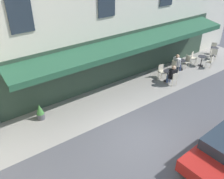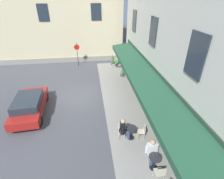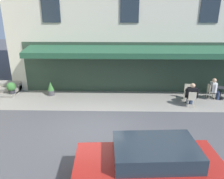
{
  "view_description": "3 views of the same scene",
  "coord_description": "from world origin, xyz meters",
  "px_view_note": "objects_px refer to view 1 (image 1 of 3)",
  "views": [
    {
      "loc": [
        6.16,
        6.37,
        7.98
      ],
      "look_at": [
        -0.43,
        -2.74,
        1.16
      ],
      "focal_mm": 39.49,
      "sensor_mm": 36.0,
      "label": 1
    },
    {
      "loc": [
        -12.02,
        -1.0,
        7.23
      ],
      "look_at": [
        -1.27,
        -2.46,
        1.07
      ],
      "focal_mm": 27.2,
      "sensor_mm": 36.0,
      "label": 2
    },
    {
      "loc": [
        -0.97,
        8.59,
        4.87
      ],
      "look_at": [
        -0.68,
        -2.94,
        0.81
      ],
      "focal_mm": 34.75,
      "sensor_mm": 36.0,
      "label": 3
    }
  ],
  "objects_px": {
    "cafe_table_far_end": "(168,75)",
    "seated_companion_in_black": "(172,74)",
    "cafe_table_near_entrance": "(181,63)",
    "cafe_chair_cream_by_window": "(187,61)",
    "cafe_chair_cream_back_row": "(210,61)",
    "cafe_table_mid_terrace": "(214,51)",
    "cafe_chair_cream_corner_left": "(162,70)",
    "cafe_chair_cream_kerbside": "(214,53)",
    "cafe_chair_cream_under_awning": "(193,57)",
    "potted_plant_under_sign": "(40,112)",
    "cafe_chair_cream_near_door": "(175,65)",
    "cafe_chair_cream_facing_street": "(214,47)",
    "cafe_chair_cream_corner_right": "(174,78)",
    "cafe_table_streetside": "(202,60)",
    "seated_patron_in_white": "(177,62)"
  },
  "relations": [
    {
      "from": "cafe_chair_cream_corner_left",
      "to": "seated_patron_in_white",
      "type": "xyz_separation_m",
      "value": [
        -1.54,
        -0.0,
        0.15
      ]
    },
    {
      "from": "cafe_table_far_end",
      "to": "cafe_chair_cream_corner_right",
      "type": "bearing_deg",
      "value": 81.88
    },
    {
      "from": "cafe_chair_cream_facing_street",
      "to": "seated_companion_in_black",
      "type": "xyz_separation_m",
      "value": [
        6.58,
        1.47,
        0.16
      ]
    },
    {
      "from": "cafe_chair_cream_near_door",
      "to": "seated_patron_in_white",
      "type": "bearing_deg",
      "value": 179.6
    },
    {
      "from": "cafe_chair_cream_facing_street",
      "to": "cafe_table_streetside",
      "type": "relative_size",
      "value": 1.21
    },
    {
      "from": "cafe_chair_cream_near_door",
      "to": "cafe_chair_cream_under_awning",
      "type": "height_order",
      "value": "same"
    },
    {
      "from": "seated_companion_in_black",
      "to": "cafe_chair_cream_kerbside",
      "type": "bearing_deg",
      "value": -172.66
    },
    {
      "from": "cafe_chair_cream_near_door",
      "to": "potted_plant_under_sign",
      "type": "bearing_deg",
      "value": -2.46
    },
    {
      "from": "cafe_table_streetside",
      "to": "cafe_chair_cream_corner_right",
      "type": "height_order",
      "value": "cafe_chair_cream_corner_right"
    },
    {
      "from": "cafe_chair_cream_by_window",
      "to": "cafe_table_mid_terrace",
      "type": "bearing_deg",
      "value": -179.17
    },
    {
      "from": "cafe_chair_cream_facing_street",
      "to": "cafe_chair_cream_corner_left",
      "type": "bearing_deg",
      "value": 3.85
    },
    {
      "from": "cafe_chair_cream_facing_street",
      "to": "cafe_chair_cream_corner_right",
      "type": "distance_m",
      "value": 6.82
    },
    {
      "from": "cafe_chair_cream_facing_street",
      "to": "cafe_chair_cream_corner_right",
      "type": "height_order",
      "value": "same"
    },
    {
      "from": "cafe_chair_cream_near_door",
      "to": "cafe_chair_cream_facing_street",
      "type": "relative_size",
      "value": 1.0
    },
    {
      "from": "cafe_chair_cream_kerbside",
      "to": "cafe_chair_cream_corner_right",
      "type": "relative_size",
      "value": 1.0
    },
    {
      "from": "seated_companion_in_black",
      "to": "potted_plant_under_sign",
      "type": "height_order",
      "value": "seated_companion_in_black"
    },
    {
      "from": "cafe_chair_cream_back_row",
      "to": "cafe_chair_cream_under_awning",
      "type": "height_order",
      "value": "same"
    },
    {
      "from": "cafe_chair_cream_kerbside",
      "to": "potted_plant_under_sign",
      "type": "distance_m",
      "value": 13.81
    },
    {
      "from": "potted_plant_under_sign",
      "to": "cafe_chair_cream_kerbside",
      "type": "bearing_deg",
      "value": 176.92
    },
    {
      "from": "cafe_table_near_entrance",
      "to": "cafe_table_mid_terrace",
      "type": "xyz_separation_m",
      "value": [
        -3.98,
        -0.05,
        0.0
      ]
    },
    {
      "from": "cafe_chair_cream_by_window",
      "to": "cafe_table_far_end",
      "type": "height_order",
      "value": "cafe_chair_cream_by_window"
    },
    {
      "from": "cafe_chair_cream_facing_street",
      "to": "cafe_table_streetside",
      "type": "bearing_deg",
      "value": 17.92
    },
    {
      "from": "seated_companion_in_black",
      "to": "cafe_chair_cream_back_row",
      "type": "bearing_deg",
      "value": 179.73
    },
    {
      "from": "cafe_table_near_entrance",
      "to": "cafe_chair_cream_by_window",
      "type": "bearing_deg",
      "value": 179.72
    },
    {
      "from": "cafe_table_far_end",
      "to": "seated_companion_in_black",
      "type": "relative_size",
      "value": 0.56
    },
    {
      "from": "cafe_chair_cream_corner_left",
      "to": "seated_companion_in_black",
      "type": "bearing_deg",
      "value": 82.05
    },
    {
      "from": "cafe_table_near_entrance",
      "to": "potted_plant_under_sign",
      "type": "xyz_separation_m",
      "value": [
        10.33,
        -0.42,
        -0.06
      ]
    },
    {
      "from": "cafe_chair_cream_near_door",
      "to": "cafe_table_streetside",
      "type": "relative_size",
      "value": 1.21
    },
    {
      "from": "cafe_table_mid_terrace",
      "to": "cafe_chair_cream_corner_left",
      "type": "bearing_deg",
      "value": 0.45
    },
    {
      "from": "cafe_chair_cream_under_awning",
      "to": "potted_plant_under_sign",
      "type": "bearing_deg",
      "value": -1.36
    },
    {
      "from": "cafe_chair_cream_kerbside",
      "to": "cafe_chair_cream_under_awning",
      "type": "height_order",
      "value": "same"
    },
    {
      "from": "cafe_table_near_entrance",
      "to": "potted_plant_under_sign",
      "type": "bearing_deg",
      "value": -2.33
    },
    {
      "from": "cafe_table_streetside",
      "to": "potted_plant_under_sign",
      "type": "height_order",
      "value": "potted_plant_under_sign"
    },
    {
      "from": "cafe_chair_cream_kerbside",
      "to": "cafe_table_near_entrance",
      "type": "bearing_deg",
      "value": -5.3
    },
    {
      "from": "cafe_table_mid_terrace",
      "to": "potted_plant_under_sign",
      "type": "xyz_separation_m",
      "value": [
        14.31,
        -0.38,
        -0.06
      ]
    },
    {
      "from": "cafe_chair_cream_under_awning",
      "to": "cafe_table_near_entrance",
      "type": "bearing_deg",
      "value": 5.2
    },
    {
      "from": "cafe_table_near_entrance",
      "to": "cafe_chair_cream_by_window",
      "type": "height_order",
      "value": "cafe_chair_cream_by_window"
    },
    {
      "from": "cafe_chair_cream_corner_right",
      "to": "cafe_chair_cream_back_row",
      "type": "bearing_deg",
      "value": -177.24
    },
    {
      "from": "cafe_table_near_entrance",
      "to": "cafe_chair_cream_corner_left",
      "type": "height_order",
      "value": "cafe_chair_cream_corner_left"
    },
    {
      "from": "cafe_chair_cream_corner_left",
      "to": "seated_companion_in_black",
      "type": "height_order",
      "value": "seated_companion_in_black"
    },
    {
      "from": "cafe_chair_cream_under_awning",
      "to": "cafe_chair_cream_near_door",
      "type": "bearing_deg",
      "value": 3.57
    },
    {
      "from": "cafe_chair_cream_kerbside",
      "to": "cafe_chair_cream_corner_right",
      "type": "distance_m",
      "value": 5.67
    },
    {
      "from": "cafe_chair_cream_corner_right",
      "to": "cafe_chair_cream_corner_left",
      "type": "distance_m",
      "value": 1.26
    },
    {
      "from": "cafe_chair_cream_kerbside",
      "to": "seated_patron_in_white",
      "type": "xyz_separation_m",
      "value": [
        3.88,
        -0.32,
        0.15
      ]
    },
    {
      "from": "cafe_table_mid_terrace",
      "to": "seated_patron_in_white",
      "type": "distance_m",
      "value": 4.4
    },
    {
      "from": "cafe_chair_cream_back_row",
      "to": "seated_patron_in_white",
      "type": "distance_m",
      "value": 2.58
    },
    {
      "from": "cafe_table_near_entrance",
      "to": "potted_plant_under_sign",
      "type": "height_order",
      "value": "potted_plant_under_sign"
    },
    {
      "from": "cafe_chair_cream_kerbside",
      "to": "cafe_chair_cream_under_awning",
      "type": "relative_size",
      "value": 1.0
    },
    {
      "from": "cafe_table_near_entrance",
      "to": "cafe_table_far_end",
      "type": "relative_size",
      "value": 1.0
    },
    {
      "from": "cafe_chair_cream_back_row",
      "to": "potted_plant_under_sign",
      "type": "bearing_deg",
      "value": -6.88
    }
  ]
}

